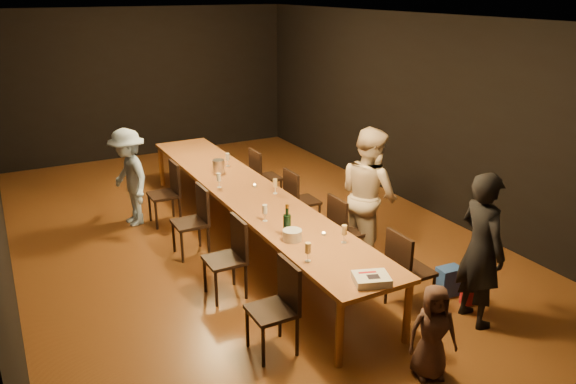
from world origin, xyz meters
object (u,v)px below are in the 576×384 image
chair_right_1 (349,230)px  chair_left_1 (224,259)px  table (249,195)px  child (433,332)px  chair_left_2 (190,222)px  ice_bucket (218,166)px  chair_right_3 (266,177)px  chair_left_0 (272,310)px  man_blue (129,177)px  chair_right_2 (303,200)px  woman_birthday (481,249)px  champagne_bottle (287,220)px  chair_right_0 (411,270)px  plate_stack (292,235)px  birthday_cake (371,279)px  chair_left_3 (164,194)px  woman_tan (369,195)px

chair_right_1 → chair_left_1: bearing=-90.0°
table → child: 3.42m
chair_left_2 → ice_bucket: ice_bucket is taller
chair_right_3 → child: (-0.59, -4.60, -0.01)m
chair_left_0 → man_blue: size_ratio=0.64×
ice_bucket → chair_right_2: bearing=-46.0°
chair_right_2 → chair_left_2: 1.70m
woman_birthday → champagne_bottle: 2.07m
chair_left_1 → child: 2.47m
chair_right_2 → champagne_bottle: champagne_bottle is taller
table → chair_right_2: chair_right_2 is taller
chair_right_3 → chair_left_0: (-1.70, -3.60, 0.00)m
chair_left_2 → woman_birthday: (2.15, -2.92, 0.37)m
table → chair_right_0: (0.85, -2.40, -0.24)m
chair_left_1 → woman_birthday: bearing=-128.7°
man_blue → table: bearing=34.5°
chair_right_3 → plate_stack: chair_right_3 is taller
plate_stack → champagne_bottle: size_ratio=0.57×
chair_left_2 → ice_bucket: bearing=-39.9°
chair_left_2 → ice_bucket: 1.29m
child → plate_stack: 1.85m
chair_right_1 → champagne_bottle: bearing=-73.8°
table → birthday_cake: size_ratio=14.95×
chair_left_2 → birthday_cake: bearing=-163.5°
table → chair_left_3: 1.49m
birthday_cake → champagne_bottle: (-0.19, 1.32, 0.15)m
chair_right_2 → woman_birthday: (0.45, -2.92, 0.37)m
chair_right_3 → chair_left_2: bearing=-54.8°
table → child: child is taller
chair_left_0 → chair_left_3: 3.60m
chair_left_1 → plate_stack: bearing=-125.5°
chair_right_3 → champagne_bottle: bearing=-21.3°
chair_left_3 → man_blue: man_blue is taller
woman_birthday → birthday_cake: size_ratio=4.15×
chair_left_0 → child: chair_left_0 is taller
table → chair_left_3: bearing=125.3°
woman_birthday → man_blue: woman_birthday is taller
woman_birthday → chair_left_0: bearing=82.6°
chair_right_0 → plate_stack: chair_right_0 is taller
chair_left_0 → woman_birthday: woman_birthday is taller
table → man_blue: (-1.28, 1.42, 0.03)m
ice_bucket → chair_left_1: bearing=-110.2°
chair_right_0 → plate_stack: bearing=-125.1°
chair_right_0 → ice_bucket: ice_bucket is taller
ice_bucket → woman_tan: bearing=-60.2°
chair_left_3 → champagne_bottle: (0.64, -2.71, 0.47)m
ice_bucket → plate_stack: bearing=-93.5°
chair_left_3 → champagne_bottle: 2.82m
chair_left_2 → child: bearing=-161.9°
woman_tan → birthday_cake: (-1.16, -1.66, -0.09)m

